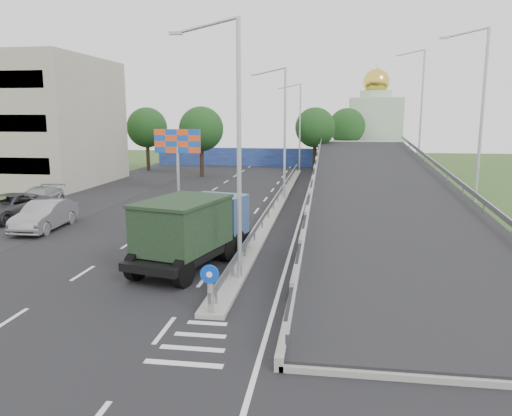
% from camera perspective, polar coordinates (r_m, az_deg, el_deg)
% --- Properties ---
extents(ground, '(160.00, 160.00, 0.00)m').
position_cam_1_polar(ground, '(15.13, -7.18, -15.60)').
color(ground, '#2D4C1E').
rests_on(ground, ground).
extents(road_surface, '(26.00, 90.00, 0.04)m').
position_cam_1_polar(road_surface, '(34.39, -3.15, -0.61)').
color(road_surface, black).
rests_on(road_surface, ground).
extents(parking_strip, '(8.00, 90.00, 0.05)m').
position_cam_1_polar(parking_strip, '(39.08, -22.18, -0.03)').
color(parking_strip, black).
rests_on(parking_strip, ground).
extents(median, '(1.00, 44.00, 0.20)m').
position_cam_1_polar(median, '(37.82, 2.51, 0.57)').
color(median, gray).
rests_on(median, ground).
extents(overpass_ramp, '(10.00, 50.00, 3.50)m').
position_cam_1_polar(overpass_ramp, '(37.57, 14.00, 2.75)').
color(overpass_ramp, gray).
rests_on(overpass_ramp, ground).
extents(median_guardrail, '(0.09, 44.00, 0.71)m').
position_cam_1_polar(median_guardrail, '(37.72, 2.52, 1.55)').
color(median_guardrail, gray).
rests_on(median_guardrail, median).
extents(sign_bollard, '(0.64, 0.23, 1.67)m').
position_cam_1_polar(sign_bollard, '(16.67, -5.26, -9.18)').
color(sign_bollard, black).
rests_on(sign_bollard, median).
extents(lamp_post_near, '(2.74, 0.18, 10.08)m').
position_cam_1_polar(lamp_post_near, '(19.43, -2.52, 8.06)').
color(lamp_post_near, '#B2B5B7').
rests_on(lamp_post_near, median).
extents(lamp_post_mid, '(2.74, 0.18, 10.08)m').
position_cam_1_polar(lamp_post_mid, '(39.24, 3.04, 9.31)').
color(lamp_post_mid, '#B2B5B7').
rests_on(lamp_post_mid, median).
extents(lamp_post_far, '(2.74, 0.18, 10.08)m').
position_cam_1_polar(lamp_post_far, '(59.18, 4.87, 9.71)').
color(lamp_post_far, '#B2B5B7').
rests_on(lamp_post_far, median).
extents(blue_wall, '(30.00, 0.50, 2.40)m').
position_cam_1_polar(blue_wall, '(65.75, 1.54, 5.80)').
color(blue_wall, navy).
rests_on(blue_wall, ground).
extents(church, '(7.00, 7.00, 13.80)m').
position_cam_1_polar(church, '(73.34, 13.39, 9.23)').
color(church, '#B2CCAD').
rests_on(church, ground).
extents(billboard, '(4.00, 0.24, 5.50)m').
position_cam_1_polar(billboard, '(43.07, -8.98, 7.15)').
color(billboard, '#B2B5B7').
rests_on(billboard, ground).
extents(tree_left_mid, '(4.80, 4.80, 7.60)m').
position_cam_1_polar(tree_left_mid, '(54.84, -6.27, 8.96)').
color(tree_left_mid, black).
rests_on(tree_left_mid, ground).
extents(tree_median_far, '(4.80, 4.80, 7.60)m').
position_cam_1_polar(tree_median_far, '(61.11, 6.77, 9.10)').
color(tree_median_far, black).
rests_on(tree_median_far, ground).
extents(tree_left_far, '(4.80, 4.80, 7.60)m').
position_cam_1_polar(tree_left_far, '(62.02, -12.36, 8.96)').
color(tree_left_far, black).
rests_on(tree_left_far, ground).
extents(tree_ramp_far, '(4.80, 4.80, 7.60)m').
position_cam_1_polar(tree_ramp_far, '(68.12, 10.35, 9.15)').
color(tree_ramp_far, black).
rests_on(tree_ramp_far, ground).
extents(dump_truck, '(4.27, 7.52, 3.13)m').
position_cam_1_polar(dump_truck, '(22.39, -7.17, -2.21)').
color(dump_truck, black).
rests_on(dump_truck, ground).
extents(parked_car_b, '(2.09, 5.30, 1.72)m').
position_cam_1_polar(parked_car_b, '(31.81, -22.99, -0.78)').
color(parked_car_b, gray).
rests_on(parked_car_b, ground).
extents(parked_car_c, '(3.44, 6.31, 1.68)m').
position_cam_1_polar(parked_car_c, '(35.64, -26.44, 0.06)').
color(parked_car_c, '#36363B').
rests_on(parked_car_c, ground).
extents(parked_car_d, '(2.70, 5.51, 1.54)m').
position_cam_1_polar(parked_car_d, '(38.94, -23.61, 0.99)').
color(parked_car_d, gray).
rests_on(parked_car_d, ground).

